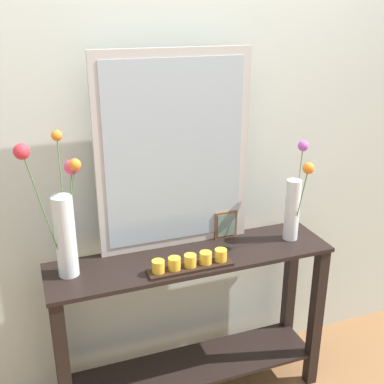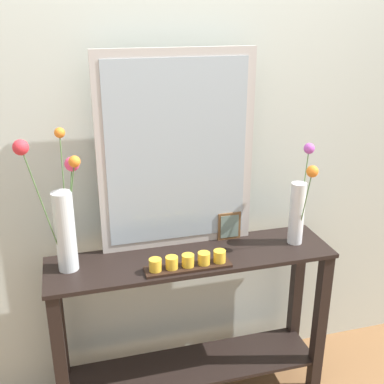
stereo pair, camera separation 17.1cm
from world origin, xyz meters
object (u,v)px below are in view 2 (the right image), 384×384
(vase_right, at_px, (299,206))
(mirror_leaning, at_px, (177,153))
(console_table, at_px, (192,316))
(picture_frame_small, at_px, (229,226))
(candle_tray, at_px, (188,263))
(tall_vase_left, at_px, (63,217))

(vase_right, bearing_deg, mirror_leaning, 165.46)
(console_table, xyz_separation_m, picture_frame_small, (0.23, 0.12, 0.41))
(console_table, distance_m, picture_frame_small, 0.48)
(candle_tray, height_order, picture_frame_small, picture_frame_small)
(tall_vase_left, height_order, vase_right, tall_vase_left)
(console_table, xyz_separation_m, vase_right, (0.53, -0.01, 0.54))
(mirror_leaning, distance_m, candle_tray, 0.50)
(mirror_leaning, relative_size, vase_right, 1.88)
(vase_right, relative_size, candle_tray, 1.27)
(candle_tray, bearing_deg, tall_vase_left, 165.25)
(tall_vase_left, distance_m, candle_tray, 0.58)
(vase_right, bearing_deg, console_table, 179.15)
(console_table, height_order, candle_tray, candle_tray)
(vase_right, bearing_deg, picture_frame_small, 157.14)
(tall_vase_left, bearing_deg, candle_tray, -14.75)
(picture_frame_small, bearing_deg, candle_tray, -140.30)
(mirror_leaning, distance_m, picture_frame_small, 0.47)
(mirror_leaning, distance_m, tall_vase_left, 0.58)
(console_table, relative_size, tall_vase_left, 2.17)
(console_table, relative_size, vase_right, 2.73)
(vase_right, xyz_separation_m, picture_frame_small, (-0.31, 0.13, -0.13))
(console_table, distance_m, tall_vase_left, 0.82)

